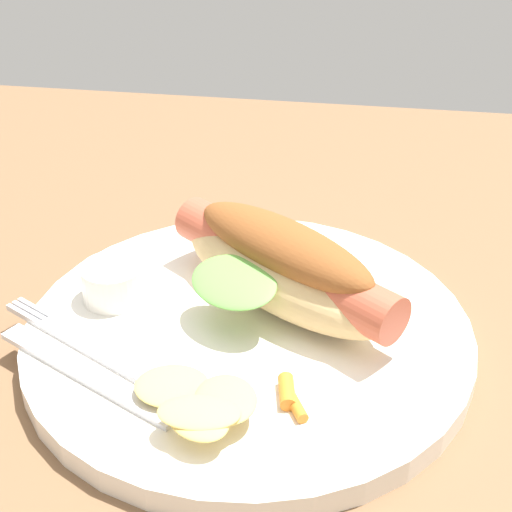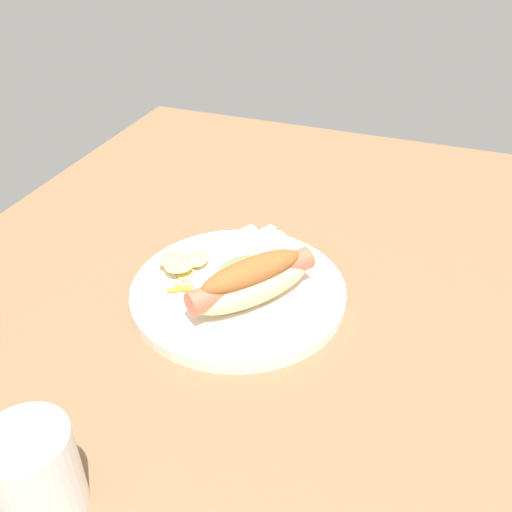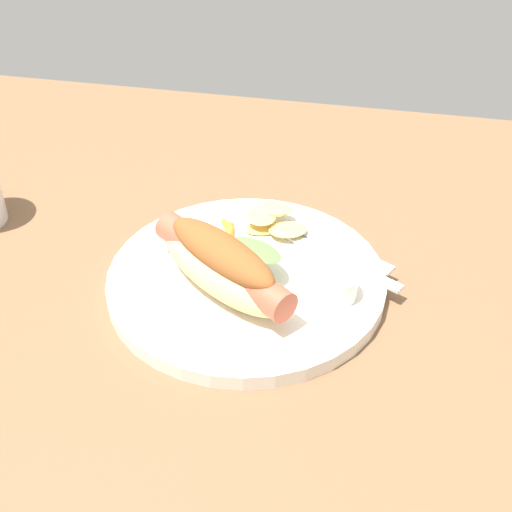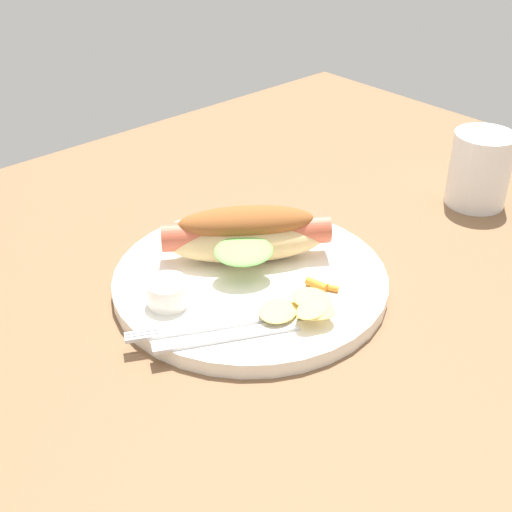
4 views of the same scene
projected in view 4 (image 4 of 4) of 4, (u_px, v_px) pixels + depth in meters
The scene contains 9 objects.
ground_plane at pixel (244, 297), 71.97cm from camera, with size 120.00×90.00×1.80cm, color brown.
plate at pixel (249, 280), 71.65cm from camera, with size 28.37×28.37×1.60cm, color white.
hot_dog at pixel (246, 234), 72.16cm from camera, with size 16.87×14.35×5.99cm.
sauce_ramekin at pixel (168, 293), 66.17cm from camera, with size 4.12×4.12×2.50cm, color white.
fork at pixel (210, 326), 63.52cm from camera, with size 13.67×8.17×0.40cm.
knife at pixel (227, 336), 62.30cm from camera, with size 13.63×1.40×0.36cm, color silver.
chips_pile at pixel (303, 307), 64.46cm from camera, with size 7.95×7.21×1.91cm.
carrot_garnish at pixel (320, 285), 68.71cm from camera, with size 2.08×3.29×0.90cm.
drinking_cup at pixel (480, 169), 85.34cm from camera, with size 7.48×7.48×9.33cm, color white.
Camera 4 is at (38.17, 44.33, 41.26)cm, focal length 48.33 mm.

